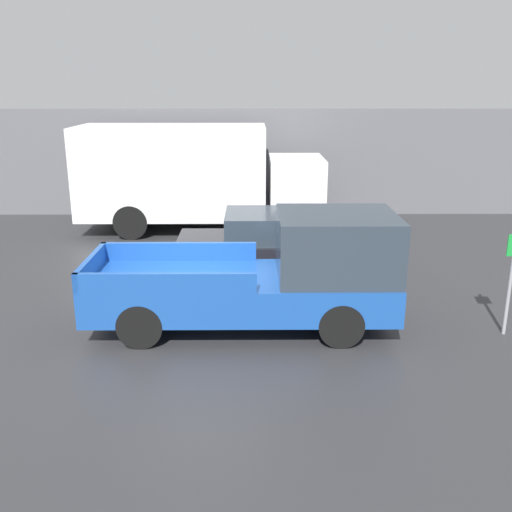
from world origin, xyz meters
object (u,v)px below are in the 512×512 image
car (274,243)px  parking_sign (511,276)px  pickup_truck (273,275)px  newspaper_box (299,200)px  delivery_truck (192,175)px

car → parking_sign: parking_sign is taller
pickup_truck → newspaper_box: bearing=82.4°
car → parking_sign: bearing=-40.1°
pickup_truck → delivery_truck: 7.94m
pickup_truck → newspaper_box: 9.62m
pickup_truck → delivery_truck: (-2.25, 7.57, 0.74)m
car → delivery_truck: (-2.40, 4.48, 0.97)m
car → delivery_truck: size_ratio=0.61×
pickup_truck → parking_sign: bearing=-5.5°
pickup_truck → newspaper_box: size_ratio=5.02×
pickup_truck → delivery_truck: delivery_truck is taller
pickup_truck → delivery_truck: bearing=106.6°
car → newspaper_box: bearing=80.1°
delivery_truck → newspaper_box: 4.20m
pickup_truck → newspaper_box: pickup_truck is taller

